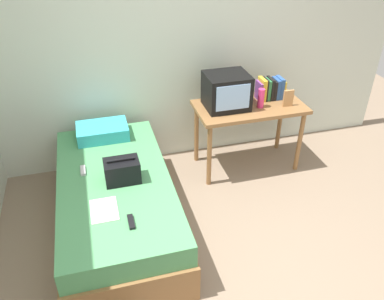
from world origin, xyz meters
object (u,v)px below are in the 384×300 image
at_px(pillow, 103,131).
at_px(remote_silver, 83,170).
at_px(water_bottle, 261,98).
at_px(handbag, 122,171).
at_px(picture_frame, 288,98).
at_px(magazine, 104,210).
at_px(remote_dark, 131,222).
at_px(book_row, 270,89).
at_px(bed, 117,203).
at_px(desk, 249,114).
at_px(tv, 227,91).

height_order(pillow, remote_silver, pillow).
relative_size(water_bottle, handbag, 0.68).
relative_size(picture_frame, remote_silver, 1.25).
bearing_deg(magazine, remote_silver, 103.33).
distance_m(water_bottle, remote_dark, 1.95).
bearing_deg(pillow, remote_dark, -85.94).
height_order(magazine, remote_dark, remote_dark).
relative_size(water_bottle, magazine, 0.70).
xyz_separation_m(book_row, pillow, (-1.83, 0.03, -0.27)).
xyz_separation_m(pillow, magazine, (-0.09, -1.15, -0.06)).
height_order(handbag, remote_silver, handbag).
xyz_separation_m(water_bottle, handbag, (-1.53, -0.60, -0.22)).
height_order(bed, handbag, handbag).
xyz_separation_m(water_bottle, remote_silver, (-1.86, -0.37, -0.31)).
distance_m(magazine, remote_dark, 0.27).
bearing_deg(remote_silver, magazine, -76.67).
height_order(desk, remote_dark, desk).
bearing_deg(picture_frame, bed, -165.35).
distance_m(bed, desk, 1.69).
xyz_separation_m(book_row, remote_dark, (-1.73, -1.32, -0.32)).
bearing_deg(bed, book_row, 21.93).
relative_size(tv, handbag, 1.47).
distance_m(desk, tv, 0.38).
relative_size(water_bottle, picture_frame, 1.14).
bearing_deg(remote_silver, remote_dark, -67.54).
xyz_separation_m(bed, handbag, (0.08, -0.05, 0.37)).
xyz_separation_m(tv, remote_silver, (-1.52, -0.47, -0.39)).
relative_size(tv, magazine, 1.52).
distance_m(handbag, remote_silver, 0.41).
bearing_deg(tv, bed, -152.65).
distance_m(desk, handbag, 1.59).
height_order(tv, picture_frame, tv).
bearing_deg(desk, magazine, -148.20).
height_order(tv, magazine, tv).
xyz_separation_m(bed, magazine, (-0.12, -0.40, 0.28)).
relative_size(book_row, pillow, 0.59).
relative_size(magazine, remote_silver, 2.01).
bearing_deg(remote_dark, tv, 46.32).
height_order(desk, handbag, handbag).
xyz_separation_m(bed, water_bottle, (1.61, 0.55, 0.60)).
bearing_deg(desk, book_row, 21.17).
bearing_deg(bed, water_bottle, 18.86).
xyz_separation_m(water_bottle, book_row, (0.19, 0.17, 0.01)).
bearing_deg(tv, handbag, -149.48).
xyz_separation_m(picture_frame, remote_dark, (-1.83, -1.09, -0.30)).
xyz_separation_m(tv, magazine, (-1.38, -1.05, -0.40)).
relative_size(desk, pillow, 2.27).
xyz_separation_m(book_row, remote_silver, (-2.05, -0.54, -0.32)).
bearing_deg(pillow, handbag, -82.50).
distance_m(tv, remote_dark, 1.77).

